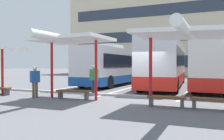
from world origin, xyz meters
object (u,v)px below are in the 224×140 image
(coach_bus_1, at_px, (165,65))
(waiting_passenger_0, at_px, (35,80))
(coach_bus_2, at_px, (220,65))
(waiting_shelter_1, at_px, (70,41))
(coach_bus_0, at_px, (117,66))
(waiting_shelter_2, at_px, (189,35))
(bench_3, at_px, (166,99))
(bench_2, at_px, (73,92))
(bench_4, at_px, (213,101))
(waiting_passenger_1, at_px, (94,78))

(coach_bus_1, relative_size, waiting_passenger_0, 7.49)
(coach_bus_2, relative_size, waiting_shelter_1, 2.64)
(waiting_shelter_1, relative_size, waiting_passenger_0, 2.81)
(coach_bus_0, distance_m, waiting_shelter_2, 12.65)
(bench_3, bearing_deg, waiting_passenger_0, 179.06)
(waiting_shelter_2, bearing_deg, bench_2, 171.46)
(coach_bus_2, bearing_deg, bench_4, -91.92)
(waiting_shelter_1, xyz_separation_m, bench_3, (4.87, -0.26, -2.63))
(bench_4, distance_m, waiting_passenger_0, 8.81)
(waiting_shelter_1, height_order, waiting_shelter_2, waiting_shelter_1)
(bench_2, height_order, waiting_passenger_1, waiting_passenger_1)
(bench_4, bearing_deg, bench_2, 175.77)
(coach_bus_1, relative_size, waiting_shelter_2, 2.42)
(coach_bus_0, bearing_deg, waiting_shelter_2, -55.23)
(coach_bus_0, distance_m, bench_4, 12.89)
(waiting_shelter_1, bearing_deg, waiting_shelter_2, -5.63)
(coach_bus_1, bearing_deg, bench_4, -68.73)
(waiting_shelter_2, relative_size, waiting_passenger_0, 3.09)
(coach_bus_0, xyz_separation_m, bench_4, (8.08, -9.97, -1.27))
(bench_2, bearing_deg, coach_bus_1, 71.17)
(coach_bus_2, relative_size, bench_3, 7.80)
(coach_bus_1, height_order, bench_3, coach_bus_1)
(coach_bus_2, height_order, waiting_shelter_2, coach_bus_2)
(coach_bus_0, height_order, waiting_shelter_2, coach_bus_0)
(bench_4, bearing_deg, coach_bus_0, 129.02)
(coach_bus_2, relative_size, bench_4, 7.09)
(waiting_shelter_1, height_order, waiting_passenger_1, waiting_shelter_1)
(waiting_shelter_1, xyz_separation_m, waiting_passenger_1, (0.24, 2.14, -1.95))
(coach_bus_0, height_order, bench_3, coach_bus_0)
(waiting_passenger_0, bearing_deg, coach_bus_0, 85.91)
(waiting_shelter_2, bearing_deg, coach_bus_1, 105.75)
(coach_bus_0, distance_m, bench_2, 9.66)
(bench_2, relative_size, bench_4, 1.05)
(waiting_passenger_0, bearing_deg, bench_3, -0.94)
(coach_bus_1, relative_size, bench_4, 7.15)
(bench_2, distance_m, bench_3, 4.91)
(coach_bus_2, xyz_separation_m, waiting_passenger_1, (-6.76, -7.28, -0.72))
(coach_bus_1, bearing_deg, bench_3, -78.91)
(bench_4, bearing_deg, waiting_shelter_2, -157.46)
(coach_bus_1, height_order, waiting_passenger_0, coach_bus_1)
(bench_2, xyz_separation_m, bench_4, (6.67, -0.49, -0.00))
(coach_bus_2, height_order, bench_2, coach_bus_2)
(bench_2, height_order, bench_3, same)
(coach_bus_2, bearing_deg, coach_bus_1, -176.45)
(coach_bus_1, height_order, bench_4, coach_bus_1)
(bench_2, xyz_separation_m, waiting_passenger_0, (-2.11, -0.44, 0.62))
(coach_bus_1, xyz_separation_m, waiting_passenger_1, (-2.79, -7.03, -0.77))
(bench_2, bearing_deg, bench_4, -4.23)
(bench_3, relative_size, waiting_passenger_0, 0.95)
(coach_bus_1, bearing_deg, waiting_passenger_1, -111.65)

